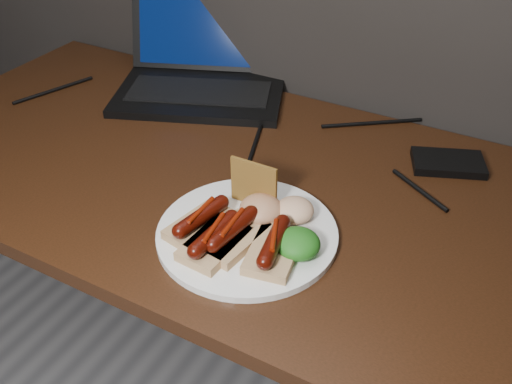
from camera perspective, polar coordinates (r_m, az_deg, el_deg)
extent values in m
cube|color=#381B0E|center=(1.10, -3.60, 1.70)|extent=(1.40, 0.70, 0.03)
cube|color=#381B0E|center=(1.85, -15.54, 2.24)|extent=(0.05, 0.05, 0.72)
cube|color=black|center=(1.34, -5.68, 9.62)|extent=(0.44, 0.36, 0.02)
cube|color=black|center=(1.33, -5.71, 10.02)|extent=(0.35, 0.24, 0.00)
cube|color=black|center=(1.43, -4.68, 16.83)|extent=(0.39, 0.23, 0.23)
cube|color=#071F49|center=(1.43, -4.68, 16.83)|extent=(0.34, 0.20, 0.20)
cube|color=black|center=(1.15, 18.65, 2.79)|extent=(0.15, 0.13, 0.02)
cylinder|color=black|center=(1.14, -0.21, 4.51)|extent=(0.07, 0.17, 0.01)
cylinder|color=black|center=(1.25, 11.50, 6.78)|extent=(0.18, 0.14, 0.01)
cylinder|color=black|center=(1.07, 16.03, 0.20)|extent=(0.12, 0.08, 0.01)
cylinder|color=black|center=(1.45, -19.57, 9.58)|extent=(0.07, 0.19, 0.01)
cylinder|color=white|center=(0.93, -0.89, -4.15)|extent=(0.32, 0.32, 0.01)
cube|color=tan|center=(0.92, -5.42, -3.42)|extent=(0.09, 0.13, 0.02)
cylinder|color=#500D05|center=(0.91, -5.49, -2.43)|extent=(0.04, 0.10, 0.02)
sphere|color=#500D05|center=(0.89, -7.64, -3.90)|extent=(0.02, 0.02, 0.02)
sphere|color=#500D05|center=(0.94, -3.47, -1.03)|extent=(0.02, 0.02, 0.02)
cylinder|color=#6B1505|center=(0.90, -5.54, -1.81)|extent=(0.01, 0.07, 0.01)
cube|color=tan|center=(0.90, -2.32, -4.65)|extent=(0.09, 0.12, 0.02)
cylinder|color=#500D05|center=(0.88, -2.35, -3.64)|extent=(0.04, 0.10, 0.02)
sphere|color=#500D05|center=(0.86, -4.34, -5.28)|extent=(0.03, 0.02, 0.02)
sphere|color=#500D05|center=(0.91, -0.49, -2.10)|extent=(0.03, 0.02, 0.02)
cylinder|color=#6B1505|center=(0.88, -2.37, -3.02)|extent=(0.01, 0.07, 0.01)
cube|color=tan|center=(0.87, 1.79, -5.95)|extent=(0.09, 0.13, 0.02)
cylinder|color=#500D05|center=(0.86, 1.81, -4.94)|extent=(0.04, 0.10, 0.02)
sphere|color=#500D05|center=(0.83, 0.86, -7.01)|extent=(0.03, 0.02, 0.02)
sphere|color=#500D05|center=(0.90, 2.69, -3.03)|extent=(0.03, 0.02, 0.02)
cylinder|color=#6B1505|center=(0.85, 1.83, -4.31)|extent=(0.03, 0.07, 0.01)
cube|color=tan|center=(0.89, -4.15, -5.18)|extent=(0.08, 0.12, 0.02)
cylinder|color=#500D05|center=(0.88, -4.21, -4.18)|extent=(0.03, 0.10, 0.02)
sphere|color=#500D05|center=(0.85, -6.11, -5.93)|extent=(0.03, 0.02, 0.02)
sphere|color=#500D05|center=(0.90, -2.44, -2.54)|extent=(0.03, 0.02, 0.02)
cylinder|color=#6B1505|center=(0.87, -4.25, -3.55)|extent=(0.02, 0.07, 0.01)
cube|color=#A97A2E|center=(0.95, -0.23, 0.79)|extent=(0.09, 0.01, 0.08)
ellipsoid|color=#114F0F|center=(0.87, 4.19, -5.16)|extent=(0.07, 0.07, 0.04)
ellipsoid|color=#A62810|center=(0.93, 0.49, -1.71)|extent=(0.07, 0.07, 0.04)
ellipsoid|color=beige|center=(0.94, 3.88, -1.81)|extent=(0.06, 0.06, 0.04)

